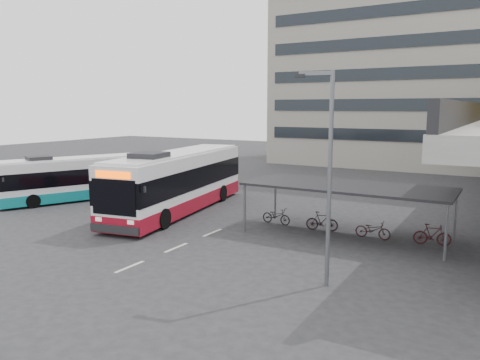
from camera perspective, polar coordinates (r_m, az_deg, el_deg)
The scene contains 10 objects.
ground at distance 25.48m, azimuth -8.07°, elevation -5.64°, with size 120.00×120.00×0.00m, color #28282B.
bike_shelter at distance 23.80m, azimuth 12.76°, elevation -2.75°, with size 10.00×4.00×2.54m.
office_block at distance 56.41m, azimuth 21.26°, elevation 14.52°, with size 30.00×15.00×25.00m, color gray.
road_markings at distance 21.71m, azimuth -7.80°, elevation -8.17°, with size 0.15×7.60×0.01m.
bus_main at distance 28.93m, azimuth -7.52°, elevation -0.21°, with size 5.06×13.53×3.92m.
bus_teal at distance 34.16m, azimuth -18.82°, elevation 0.19°, with size 6.45×10.77×3.18m.
pedestrian at distance 25.83m, azimuth -13.95°, elevation -3.45°, with size 0.69×0.45×1.90m, color black.
lamp_post at distance 16.42m, azimuth 10.57°, elevation 1.65°, with size 1.31×0.46×7.57m.
sign_totem_mid at distance 34.72m, azimuth -23.57°, elevation -0.29°, with size 0.53×0.26×2.46m.
sign_totem_north at distance 39.64m, azimuth -15.08°, elevation 1.05°, with size 0.49×0.24×2.26m.
Camera 1 is at (15.41, -19.28, 6.32)m, focal length 35.00 mm.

